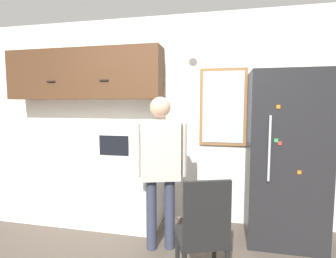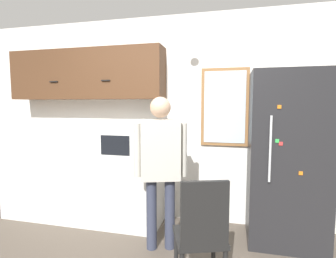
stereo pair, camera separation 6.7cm
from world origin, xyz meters
TOP-DOWN VIEW (x-y plane):
  - back_wall at (0.00, 1.85)m, footprint 6.00×0.06m
  - counter at (-1.12, 1.51)m, footprint 2.16×0.61m
  - upper_cabinets at (-1.12, 1.66)m, footprint 2.16×0.35m
  - microwave at (-0.47, 1.44)m, footprint 0.52×0.37m
  - person at (0.11, 1.02)m, footprint 0.53×0.33m
  - refrigerator at (1.42, 1.49)m, footprint 0.80×0.66m
  - chair at (0.61, 0.43)m, footprint 0.51×0.51m
  - window at (0.73, 1.81)m, footprint 0.59×0.05m

SIDE VIEW (x-z plane):
  - counter at x=-1.12m, z-range 0.00..0.91m
  - chair at x=0.61m, z-range 0.04..1.02m
  - refrigerator at x=1.42m, z-range 0.00..1.91m
  - person at x=0.11m, z-range 0.17..1.80m
  - microwave at x=-0.47m, z-range 0.91..1.22m
  - back_wall at x=0.00m, z-range 0.00..2.70m
  - window at x=0.73m, z-range 1.03..2.00m
  - upper_cabinets at x=-1.12m, z-range 1.62..2.28m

